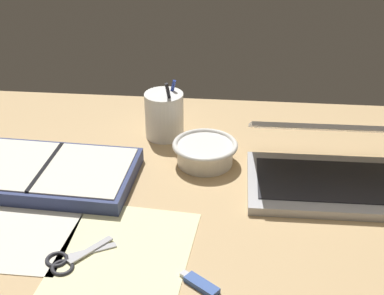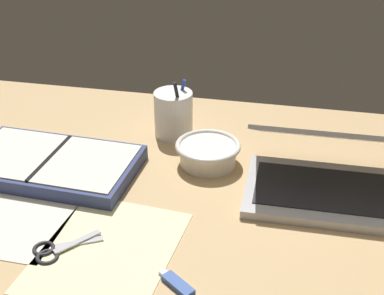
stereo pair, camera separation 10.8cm
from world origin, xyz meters
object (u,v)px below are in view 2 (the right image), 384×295
(planner, at_px, (51,164))
(scissors, at_px, (53,250))
(laptop, at_px, (329,173))
(bowl, at_px, (208,152))
(pen_cup, at_px, (174,114))

(planner, bearing_deg, scissors, -61.77)
(planner, bearing_deg, laptop, 6.84)
(laptop, distance_m, planner, 0.57)
(bowl, bearing_deg, laptop, -12.95)
(laptop, bearing_deg, bowl, 166.43)
(laptop, distance_m, pen_cup, 0.40)
(laptop, xyz_separation_m, planner, (-0.57, -0.04, -0.03))
(bowl, relative_size, planner, 0.38)
(laptop, bearing_deg, scissors, -148.85)
(bowl, bearing_deg, planner, -162.90)
(pen_cup, bearing_deg, bowl, -48.00)
(bowl, bearing_deg, scissors, -120.99)
(laptop, height_order, planner, laptop)
(bowl, distance_m, scissors, 0.40)
(pen_cup, bearing_deg, planner, -135.16)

